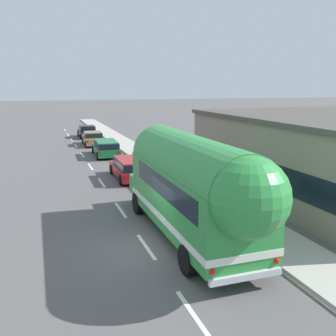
{
  "coord_description": "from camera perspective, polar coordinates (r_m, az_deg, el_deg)",
  "views": [
    {
      "loc": [
        -3.57,
        -12.66,
        5.93
      ],
      "look_at": [
        2.07,
        3.64,
        2.17
      ],
      "focal_mm": 40.52,
      "sensor_mm": 36.0,
      "label": 1
    }
  ],
  "objects": [
    {
      "name": "car_lead",
      "position": [
        24.47,
        -5.81,
        0.12
      ],
      "size": [
        1.91,
        4.55,
        1.37
      ],
      "color": "#A5191E",
      "rests_on": "ground"
    },
    {
      "name": "ground_plane",
      "position": [
        14.43,
        -3.12,
        -11.98
      ],
      "size": [
        300.0,
        300.0,
        0.0
      ],
      "primitive_type": "plane",
      "color": "#565454"
    },
    {
      "name": "painted_bus",
      "position": [
        14.12,
        4.02,
        -2.6
      ],
      "size": [
        2.61,
        10.83,
        4.12
      ],
      "color": "#2D8C3D",
      "rests_on": "ground"
    },
    {
      "name": "sidewalk_slab",
      "position": [
        24.86,
        1.19,
        -1.32
      ],
      "size": [
        2.37,
        90.0,
        0.15
      ],
      "primitive_type": "cube",
      "color": "#ADA89E",
      "rests_on": "ground"
    },
    {
      "name": "car_third",
      "position": [
        39.29,
        -11.23,
        4.46
      ],
      "size": [
        2.02,
        4.44,
        1.37
      ],
      "color": "olive",
      "rests_on": "ground"
    },
    {
      "name": "car_second",
      "position": [
        32.8,
        -9.31,
        3.13
      ],
      "size": [
        2.11,
        4.84,
        1.37
      ],
      "color": "#196633",
      "rests_on": "ground"
    },
    {
      "name": "car_fourth",
      "position": [
        45.34,
        -12.07,
        5.45
      ],
      "size": [
        2.0,
        4.43,
        1.37
      ],
      "color": "black",
      "rests_on": "ground"
    },
    {
      "name": "lane_markings",
      "position": [
        26.37,
        -5.16,
        -0.73
      ],
      "size": [
        3.77,
        80.0,
        0.01
      ],
      "color": "silver",
      "rests_on": "ground"
    }
  ]
}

